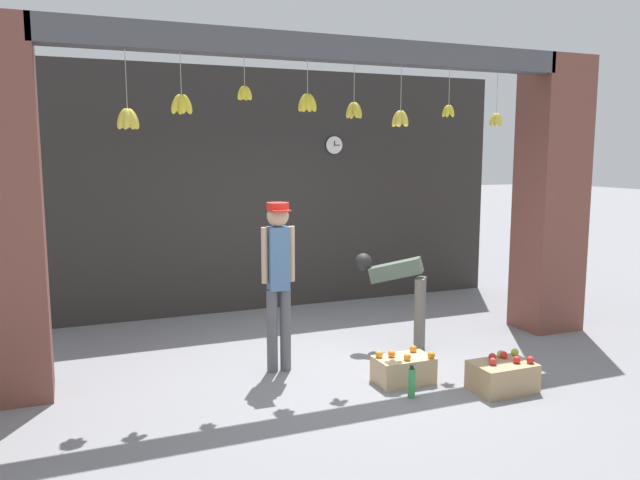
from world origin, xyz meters
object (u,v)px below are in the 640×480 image
Objects in this scene: fruit_crate_oranges at (403,369)px; fruit_crate_apples at (502,376)px; worker_stooping at (400,286)px; shopkeeper at (278,272)px; water_bottle at (411,383)px; wall_clock at (334,145)px.

fruit_crate_oranges is 0.92m from fruit_crate_apples.
fruit_crate_oranges is (-0.51, -0.99, -0.58)m from worker_stooping.
worker_stooping is 1.25m from fruit_crate_oranges.
shopkeeper reaches higher than fruit_crate_apples.
fruit_crate_apples is (0.76, -0.53, 0.01)m from fruit_crate_oranges.
water_bottle is (-0.88, 0.17, -0.00)m from fruit_crate_apples.
wall_clock is (0.68, 3.27, 2.18)m from fruit_crate_oranges.
worker_stooping reaches higher than fruit_crate_apples.
water_bottle is (0.89, -1.12, -0.89)m from shopkeeper.
wall_clock is (1.69, 2.51, 1.29)m from shopkeeper.
wall_clock is at bearing 34.74° from worker_stooping.
wall_clock reaches higher than shopkeeper.
wall_clock reaches higher than fruit_crate_oranges.
shopkeeper is 1.57m from worker_stooping.
worker_stooping is 2.80m from wall_clock.
shopkeeper is 3.29m from wall_clock.
water_bottle is at bearing -108.78° from fruit_crate_oranges.
wall_clock reaches higher than fruit_crate_apples.
fruit_crate_apples is at bearing -88.87° from wall_clock.
shopkeeper is at bearing 128.48° from water_bottle.
fruit_crate_apples is 2.15× the size of wall_clock.
wall_clock reaches higher than water_bottle.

